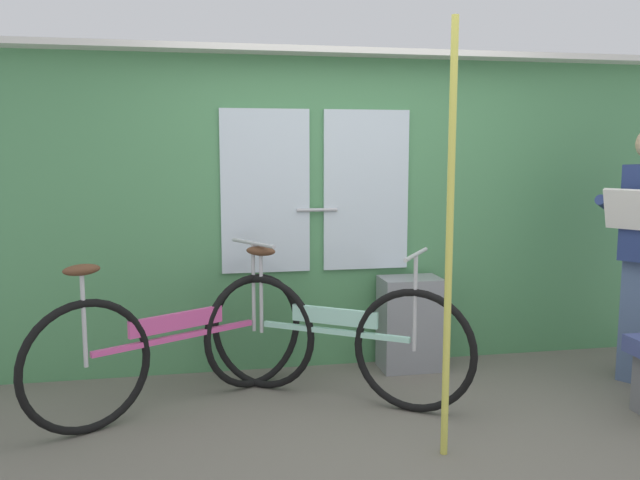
% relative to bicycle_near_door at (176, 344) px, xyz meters
% --- Properties ---
extents(ground_plane, '(6.10, 4.31, 0.04)m').
position_rel_bicycle_near_door_xyz_m(ground_plane, '(1.15, -0.71, -0.41)').
color(ground_plane, '#666056').
extents(train_door_wall, '(5.10, 0.28, 2.18)m').
position_rel_bicycle_near_door_xyz_m(train_door_wall, '(1.14, 0.64, 0.75)').
color(train_door_wall, '#4C8C56').
rests_on(train_door_wall, ground_plane).
extents(bicycle_near_door, '(1.61, 0.95, 0.95)m').
position_rel_bicycle_near_door_xyz_m(bicycle_near_door, '(0.00, 0.00, 0.00)').
color(bicycle_near_door, black).
rests_on(bicycle_near_door, ground_plane).
extents(bicycle_leaning_behind, '(1.46, 1.00, 0.94)m').
position_rel_bicycle_near_door_xyz_m(bicycle_leaning_behind, '(0.93, -0.03, -0.00)').
color(bicycle_leaning_behind, black).
rests_on(bicycle_leaning_behind, ground_plane).
extents(trash_bin_by_wall, '(0.41, 0.28, 0.65)m').
position_rel_bicycle_near_door_xyz_m(trash_bin_by_wall, '(1.57, 0.43, -0.07)').
color(trash_bin_by_wall, gray).
rests_on(trash_bin_by_wall, ground_plane).
extents(handrail_pole, '(0.04, 0.04, 2.14)m').
position_rel_bicycle_near_door_xyz_m(handrail_pole, '(1.33, -0.86, 0.68)').
color(handrail_pole, '#C6C14C').
rests_on(handrail_pole, ground_plane).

